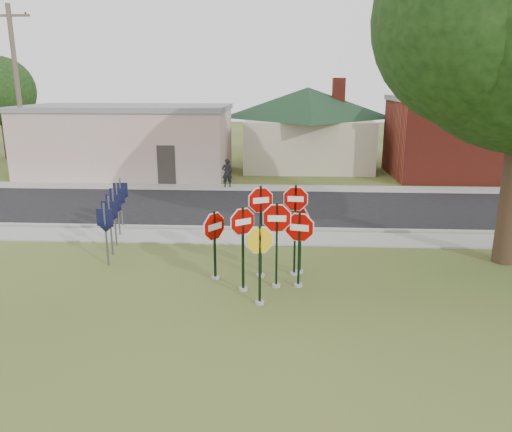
# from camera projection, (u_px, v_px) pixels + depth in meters

# --- Properties ---
(ground) EXTENTS (120.00, 120.00, 0.00)m
(ground) POSITION_uv_depth(u_px,v_px,m) (265.00, 303.00, 12.97)
(ground) COLOR #394E1D
(ground) RESTS_ON ground
(sidewalk_near) EXTENTS (60.00, 1.60, 0.06)m
(sidewalk_near) POSITION_uv_depth(u_px,v_px,m) (270.00, 238.00, 18.27)
(sidewalk_near) COLOR gray
(sidewalk_near) RESTS_ON ground
(road) EXTENTS (60.00, 7.00, 0.04)m
(road) POSITION_uv_depth(u_px,v_px,m) (273.00, 208.00, 22.61)
(road) COLOR black
(road) RESTS_ON ground
(sidewalk_far) EXTENTS (60.00, 1.60, 0.06)m
(sidewalk_far) POSITION_uv_depth(u_px,v_px,m) (275.00, 188.00, 26.75)
(sidewalk_far) COLOR gray
(sidewalk_far) RESTS_ON ground
(curb) EXTENTS (60.00, 0.20, 0.14)m
(curb) POSITION_uv_depth(u_px,v_px,m) (271.00, 229.00, 19.22)
(curb) COLOR gray
(curb) RESTS_ON ground
(stop_sign_center) EXTENTS (1.09, 0.24, 2.54)m
(stop_sign_center) POSITION_uv_depth(u_px,v_px,m) (277.00, 233.00, 13.60)
(stop_sign_center) COLOR gray
(stop_sign_center) RESTS_ON ground
(stop_sign_yellow) EXTENTS (0.95, 0.31, 2.22)m
(stop_sign_yellow) POSITION_uv_depth(u_px,v_px,m) (260.00, 256.00, 12.59)
(stop_sign_yellow) COLOR gray
(stop_sign_yellow) RESTS_ON ground
(stop_sign_left) EXTENTS (0.85, 0.60, 2.49)m
(stop_sign_left) POSITION_uv_depth(u_px,v_px,m) (243.00, 238.00, 13.37)
(stop_sign_left) COLOR gray
(stop_sign_left) RESTS_ON ground
(stop_sign_right) EXTENTS (1.09, 0.30, 2.29)m
(stop_sign_right) POSITION_uv_depth(u_px,v_px,m) (299.00, 239.00, 13.67)
(stop_sign_right) COLOR gray
(stop_sign_right) RESTS_ON ground
(stop_sign_back_right) EXTENTS (0.99, 0.24, 2.83)m
(stop_sign_back_right) POSITION_uv_depth(u_px,v_px,m) (295.00, 218.00, 14.42)
(stop_sign_back_right) COLOR gray
(stop_sign_back_right) RESTS_ON ground
(stop_sign_back_left) EXTENTS (0.96, 0.41, 2.84)m
(stop_sign_back_left) POSITION_uv_depth(u_px,v_px,m) (261.00, 219.00, 14.27)
(stop_sign_back_left) COLOR gray
(stop_sign_back_left) RESTS_ON ground
(stop_sign_far_right) EXTENTS (0.64, 0.83, 2.21)m
(stop_sign_far_right) POSITION_uv_depth(u_px,v_px,m) (300.00, 231.00, 14.70)
(stop_sign_far_right) COLOR gray
(stop_sign_far_right) RESTS_ON ground
(stop_sign_far_left) EXTENTS (0.69, 0.91, 2.16)m
(stop_sign_far_left) POSITION_uv_depth(u_px,v_px,m) (215.00, 237.00, 14.22)
(stop_sign_far_left) COLOR gray
(stop_sign_far_left) RESTS_ON ground
(route_sign_row) EXTENTS (1.43, 4.63, 2.00)m
(route_sign_row) POSITION_uv_depth(u_px,v_px,m) (114.00, 211.00, 17.28)
(route_sign_row) COLOR #59595E
(route_sign_row) RESTS_ON ground
(building_stucco) EXTENTS (12.20, 6.20, 4.20)m
(building_stucco) POSITION_uv_depth(u_px,v_px,m) (128.00, 140.00, 30.23)
(building_stucco) COLOR beige
(building_stucco) RESTS_ON ground
(building_house) EXTENTS (11.60, 11.60, 6.20)m
(building_house) POSITION_uv_depth(u_px,v_px,m) (308.00, 111.00, 33.12)
(building_house) COLOR #B7A992
(building_house) RESTS_ON ground
(building_brick) EXTENTS (10.20, 6.20, 4.75)m
(building_brick) POSITION_uv_depth(u_px,v_px,m) (479.00, 137.00, 29.54)
(building_brick) COLOR maroon
(building_brick) RESTS_ON ground
(utility_pole_near) EXTENTS (2.20, 0.26, 9.50)m
(utility_pole_near) POSITION_uv_depth(u_px,v_px,m) (18.00, 93.00, 27.06)
(utility_pole_near) COLOR #4D4033
(utility_pole_near) RESTS_ON ground
(bg_tree_left) EXTENTS (4.90, 4.90, 7.35)m
(bg_tree_left) POSITION_uv_depth(u_px,v_px,m) (0.00, 91.00, 35.89)
(bg_tree_left) COLOR black
(bg_tree_left) RESTS_ON ground
(pedestrian) EXTENTS (0.64, 0.50, 1.54)m
(pedestrian) POSITION_uv_depth(u_px,v_px,m) (227.00, 173.00, 26.75)
(pedestrian) COLOR black
(pedestrian) RESTS_ON sidewalk_far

